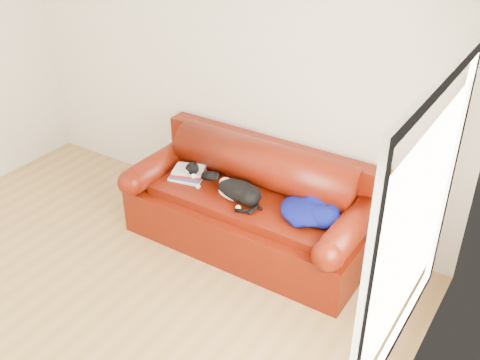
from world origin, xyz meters
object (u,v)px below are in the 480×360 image
object	(u,v)px
cat	(238,191)
blanket	(309,211)
sofa_base	(249,221)
book_stack	(188,173)

from	to	relation	value
cat	blanket	world-z (taller)	cat
sofa_base	cat	bearing A→B (deg)	-110.10
sofa_base	blanket	world-z (taller)	blanket
book_stack	blanket	world-z (taller)	blanket
blanket	sofa_base	bearing A→B (deg)	176.55
book_stack	cat	world-z (taller)	cat
sofa_base	cat	world-z (taller)	cat
cat	book_stack	bearing A→B (deg)	-164.68
book_stack	cat	xyz separation A→B (m)	(0.57, -0.06, 0.03)
cat	blanket	distance (m)	0.62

